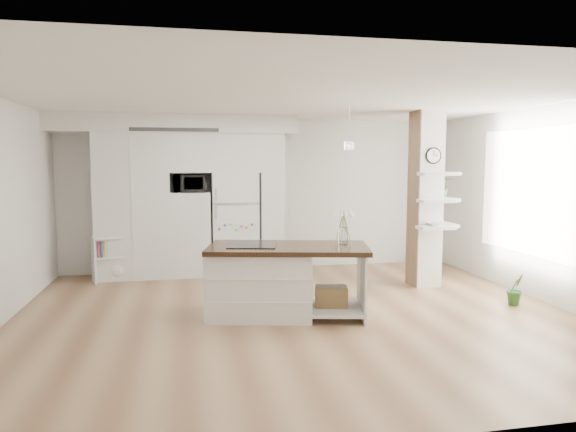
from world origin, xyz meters
name	(u,v)px	position (x,y,z in m)	size (l,w,h in m)	color
floor	(297,315)	(0.00, 0.00, 0.00)	(7.00, 6.00, 0.01)	#A28058
room	(297,168)	(0.00, 0.00, 1.86)	(7.04, 6.04, 2.72)	white
cabinet_wall	(179,187)	(-1.45, 2.67, 1.51)	(4.00, 0.71, 2.70)	white
refrigerator	(235,223)	(-0.53, 2.68, 0.88)	(0.78, 0.69, 1.75)	white
column	(433,200)	(2.38, 1.13, 1.35)	(0.69, 0.90, 2.70)	silver
window	(532,192)	(3.48, 0.30, 1.50)	(2.40, 2.40, 0.00)	white
pendant_light	(421,147)	(1.70, 0.15, 2.12)	(0.12, 0.12, 0.10)	white
kitchen_island	(270,279)	(-0.33, 0.08, 0.47)	(2.13, 1.34, 1.46)	white
bookshelf	(115,261)	(-2.51, 2.48, 0.32)	(0.70, 0.53, 0.73)	white
floor_plant_a	(516,289)	(3.00, -0.10, 0.22)	(0.25, 0.20, 0.45)	#316F2C
floor_plant_b	(427,255)	(3.00, 2.50, 0.23)	(0.25, 0.25, 0.45)	#316F2C
microwave	(190,183)	(-1.27, 2.62, 1.57)	(0.54, 0.37, 0.30)	#2D2D2D
shelf_plant	(443,188)	(2.63, 1.30, 1.52)	(0.27, 0.23, 0.30)	#316F2C
decor_bowl	(434,224)	(2.30, 0.90, 1.00)	(0.22, 0.22, 0.05)	white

